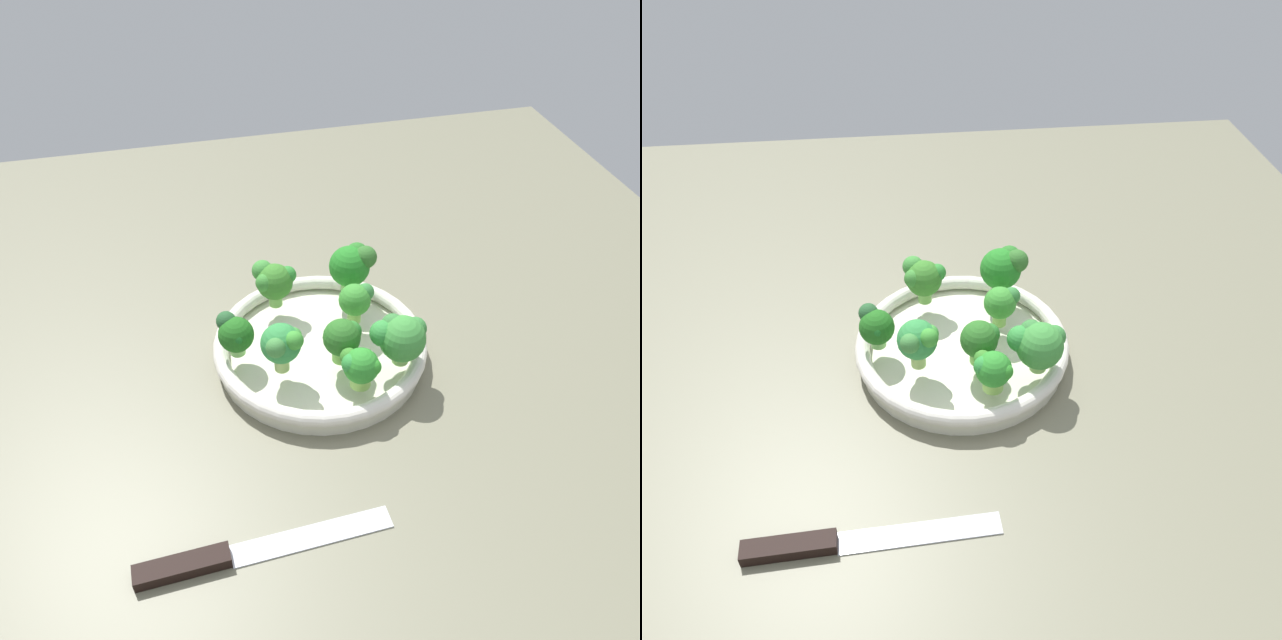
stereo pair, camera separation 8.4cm
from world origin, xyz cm
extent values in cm
cube|color=#706F58|center=(0.00, 0.00, -1.25)|extent=(130.00, 130.00, 2.50)
cylinder|color=silver|center=(-3.70, 1.62, 0.81)|extent=(26.95, 26.95, 1.61)
torus|color=silver|center=(-3.70, 1.62, 2.59)|extent=(28.08, 28.08, 1.97)
cylinder|color=#7CBF56|center=(4.39, 5.94, 4.72)|extent=(1.87, 1.87, 2.27)
sphere|color=#377A28|center=(4.39, 5.94, 7.47)|extent=(4.97, 4.97, 4.97)
sphere|color=#2E8230|center=(4.66, 4.10, 8.12)|extent=(2.43, 2.43, 2.43)
sphere|color=#398431|center=(3.61, 7.39, 8.14)|extent=(2.52, 2.52, 2.52)
sphere|color=#3C8A37|center=(5.85, 7.30, 8.52)|extent=(2.92, 2.92, 2.92)
cylinder|color=#81BA51|center=(-1.53, -3.60, 4.68)|extent=(1.85, 1.85, 2.21)
sphere|color=#398E31|center=(-1.53, -3.60, 7.18)|extent=(4.29, 4.29, 4.29)
sphere|color=#2A8633|center=(-1.07, -4.91, 7.79)|extent=(2.28, 2.28, 2.28)
sphere|color=#337A37|center=(-1.13, -5.15, 7.90)|extent=(2.34, 2.34, 2.34)
cylinder|color=#94DA74|center=(-4.03, 12.44, 4.38)|extent=(1.95, 1.95, 1.60)
sphere|color=#1F621B|center=(-4.03, 12.44, 6.65)|extent=(4.54, 4.54, 4.54)
sphere|color=#1E6A24|center=(-5.33, 12.35, 7.16)|extent=(1.85, 1.85, 1.85)
sphere|color=#26572C|center=(-2.61, 13.38, 7.89)|extent=(2.54, 2.54, 2.54)
cylinder|color=#A2C769|center=(-8.16, 7.53, 4.89)|extent=(1.87, 1.87, 2.63)
sphere|color=#318A41|center=(-8.16, 7.53, 7.83)|extent=(4.99, 4.99, 4.99)
sphere|color=green|center=(-9.48, 6.16, 9.18)|extent=(2.32, 2.32, 2.32)
sphere|color=#3E843C|center=(-9.84, 8.42, 8.85)|extent=(2.43, 2.43, 2.43)
sphere|color=green|center=(-7.84, 5.97, 8.38)|extent=(2.22, 2.22, 2.22)
cylinder|color=#87BF51|center=(-13.04, -1.12, 4.44)|extent=(2.53, 2.53, 1.73)
sphere|color=#2C8A2B|center=(-13.04, -1.12, 6.73)|extent=(4.37, 4.37, 4.37)
sphere|color=#2E8C37|center=(-12.96, 0.22, 7.24)|extent=(2.55, 2.55, 2.55)
sphere|color=#378028|center=(-11.60, -0.29, 7.12)|extent=(2.18, 2.18, 2.18)
sphere|color=#2D8927|center=(-13.82, -2.27, 7.03)|extent=(2.09, 2.09, 2.09)
cylinder|color=#77C14C|center=(-8.28, 0.24, 4.65)|extent=(2.30, 2.30, 2.14)
sphere|color=#2A6923|center=(-8.28, 0.24, 7.25)|extent=(4.71, 4.71, 4.71)
sphere|color=#297129|center=(-7.90, -1.28, 7.67)|extent=(2.69, 2.69, 2.69)
sphere|color=#247220|center=(-8.22, -1.13, 7.56)|extent=(2.62, 2.62, 2.62)
cylinder|color=#7BBF60|center=(4.74, -4.61, 4.85)|extent=(2.28, 2.28, 2.55)
sphere|color=#237A22|center=(4.74, -4.61, 7.98)|extent=(5.70, 5.70, 5.70)
sphere|color=#2C6E23|center=(6.30, -6.05, 8.83)|extent=(2.40, 2.40, 2.40)
sphere|color=#306828|center=(4.28, -6.70, 9.48)|extent=(3.16, 3.16, 3.16)
sphere|color=#297126|center=(5.78, -5.92, 9.11)|extent=(3.23, 3.23, 3.23)
cylinder|color=#94CC67|center=(-10.36, -7.10, 4.53)|extent=(2.05, 2.05, 1.91)
sphere|color=#3B8B39|center=(-10.36, -7.10, 7.39)|extent=(5.83, 5.83, 5.83)
sphere|color=#367B38|center=(-8.90, -6.24, 8.52)|extent=(2.91, 2.91, 2.91)
sphere|color=#347D37|center=(-9.49, -9.00, 7.92)|extent=(2.90, 2.90, 2.90)
sphere|color=#328D3A|center=(-9.51, -4.83, 7.99)|extent=(3.30, 3.30, 3.30)
cube|color=silver|center=(-29.45, 8.69, 0.20)|extent=(3.31, 17.09, 0.40)
cube|color=black|center=(-30.00, 21.98, 0.75)|extent=(2.60, 9.68, 1.50)
camera|label=1|loc=(-65.13, 16.56, 61.36)|focal=36.81mm
camera|label=2|loc=(-66.56, 8.33, 61.36)|focal=36.81mm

